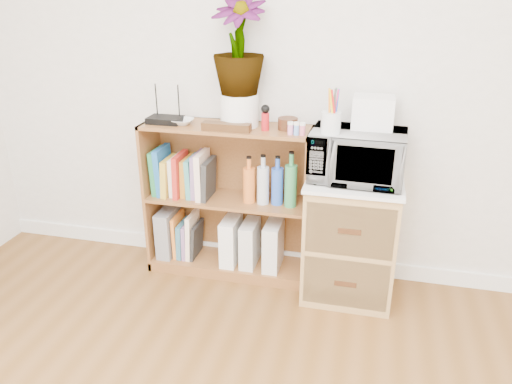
% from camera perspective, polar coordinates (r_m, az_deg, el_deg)
% --- Properties ---
extents(skirting_board, '(4.00, 0.02, 0.10)m').
position_cam_1_polar(skirting_board, '(3.29, 3.57, -7.50)').
color(skirting_board, white).
rests_on(skirting_board, ground).
extents(bookshelf, '(1.00, 0.30, 0.95)m').
position_cam_1_polar(bookshelf, '(3.05, -3.20, -1.09)').
color(bookshelf, brown).
rests_on(bookshelf, ground).
extents(wicker_unit, '(0.50, 0.45, 0.70)m').
position_cam_1_polar(wicker_unit, '(2.92, 10.71, -5.30)').
color(wicker_unit, '#9E7542').
rests_on(wicker_unit, ground).
extents(microwave, '(0.51, 0.36, 0.27)m').
position_cam_1_polar(microwave, '(2.72, 11.47, 4.08)').
color(microwave, silver).
rests_on(microwave, wicker_unit).
extents(pen_cup, '(0.10, 0.10, 0.11)m').
position_cam_1_polar(pen_cup, '(2.59, 8.55, 7.82)').
color(pen_cup, silver).
rests_on(pen_cup, microwave).
extents(small_appliance, '(0.21, 0.18, 0.17)m').
position_cam_1_polar(small_appliance, '(2.73, 13.23, 8.88)').
color(small_appliance, white).
rests_on(small_appliance, microwave).
extents(router, '(0.20, 0.13, 0.04)m').
position_cam_1_polar(router, '(2.99, -10.33, 8.12)').
color(router, black).
rests_on(router, bookshelf).
extents(white_bowl, '(0.13, 0.13, 0.03)m').
position_cam_1_polar(white_bowl, '(2.94, -8.42, 7.95)').
color(white_bowl, silver).
rests_on(white_bowl, bookshelf).
extents(plant_pot, '(0.22, 0.22, 0.18)m').
position_cam_1_polar(plant_pot, '(2.86, -1.92, 9.36)').
color(plant_pot, white).
rests_on(plant_pot, bookshelf).
extents(potted_plant, '(0.29, 0.29, 0.52)m').
position_cam_1_polar(potted_plant, '(2.80, -2.02, 16.41)').
color(potted_plant, '#2F712D').
rests_on(potted_plant, plant_pot).
extents(trinket_box, '(0.27, 0.07, 0.04)m').
position_cam_1_polar(trinket_box, '(2.78, -3.41, 7.44)').
color(trinket_box, '#3A220F').
rests_on(trinket_box, bookshelf).
extents(kokeshi_doll, '(0.04, 0.04, 0.10)m').
position_cam_1_polar(kokeshi_doll, '(2.78, 1.07, 8.04)').
color(kokeshi_doll, '#B5161C').
rests_on(kokeshi_doll, bookshelf).
extents(wooden_bowl, '(0.11, 0.11, 0.06)m').
position_cam_1_polar(wooden_bowl, '(2.81, 3.65, 7.80)').
color(wooden_bowl, '#37200F').
rests_on(wooden_bowl, bookshelf).
extents(paint_jars, '(0.12, 0.04, 0.06)m').
position_cam_1_polar(paint_jars, '(2.70, 4.64, 7.15)').
color(paint_jars, pink).
rests_on(paint_jars, bookshelf).
extents(file_box, '(0.09, 0.24, 0.31)m').
position_cam_1_polar(file_box, '(3.29, -9.94, -4.42)').
color(file_box, gray).
rests_on(file_box, bookshelf).
extents(magazine_holder_left, '(0.09, 0.24, 0.30)m').
position_cam_1_polar(magazine_holder_left, '(3.15, -2.85, -5.48)').
color(magazine_holder_left, white).
rests_on(magazine_holder_left, bookshelf).
extents(magazine_holder_mid, '(0.09, 0.22, 0.28)m').
position_cam_1_polar(magazine_holder_mid, '(3.12, -0.70, -5.85)').
color(magazine_holder_mid, silver).
rests_on(magazine_holder_mid, bookshelf).
extents(magazine_holder_right, '(0.09, 0.24, 0.30)m').
position_cam_1_polar(magazine_holder_right, '(3.09, 2.00, -6.04)').
color(magazine_holder_right, silver).
rests_on(magazine_holder_right, bookshelf).
extents(cookbooks, '(0.37, 0.20, 0.29)m').
position_cam_1_polar(cookbooks, '(3.08, -8.27, 2.05)').
color(cookbooks, '#227F47').
rests_on(cookbooks, bookshelf).
extents(liquor_bottles, '(0.40, 0.07, 0.32)m').
position_cam_1_polar(liquor_bottles, '(2.91, 2.51, 1.46)').
color(liquor_bottles, orange).
rests_on(liquor_bottles, bookshelf).
extents(lower_books, '(0.16, 0.19, 0.30)m').
position_cam_1_polar(lower_books, '(3.25, -7.81, -5.08)').
color(lower_books, orange).
rests_on(lower_books, bookshelf).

